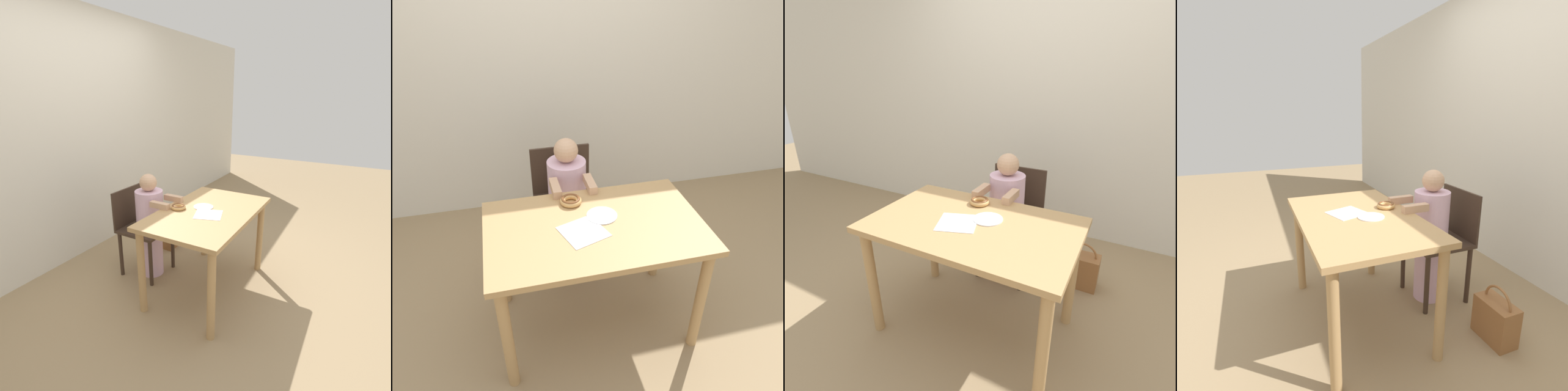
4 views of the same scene
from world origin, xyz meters
The scene contains 9 objects.
ground_plane centered at (0.00, 0.00, 0.00)m, with size 12.00×12.00×0.00m, color #997F5B.
wall_back centered at (0.00, 1.51, 1.25)m, with size 8.00×0.05×2.50m.
dining_table centered at (0.00, 0.00, 0.63)m, with size 1.16×0.73×0.75m.
chair centered at (-0.04, 0.69, 0.46)m, with size 0.42×0.42×0.83m.
child_figure centered at (-0.04, 0.58, 0.50)m, with size 0.27×0.41×1.00m.
donut centered at (-0.08, 0.24, 0.77)m, with size 0.13×0.13×0.04m.
napkin centered at (-0.07, -0.04, 0.75)m, with size 0.27×0.27×0.00m.
handbag centered at (0.52, 0.72, 0.14)m, with size 0.26×0.15×0.37m.
plate centered at (0.06, 0.07, 0.75)m, with size 0.17×0.17×0.01m.
Camera 2 is at (-0.43, -1.57, 1.96)m, focal length 35.00 mm.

